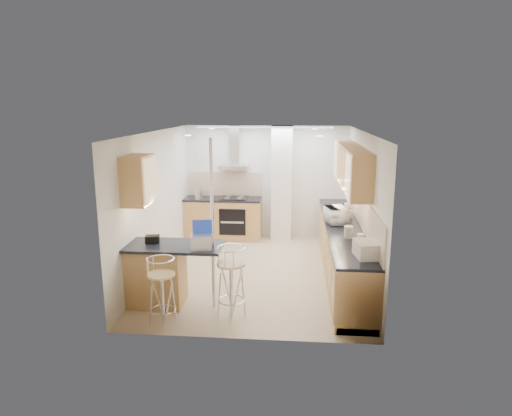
# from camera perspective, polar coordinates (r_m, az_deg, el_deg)

# --- Properties ---
(ground) EXTENTS (4.80, 4.80, 0.00)m
(ground) POSITION_cam_1_polar(r_m,az_deg,el_deg) (8.29, 0.18, -8.02)
(ground) COLOR tan
(ground) RESTS_ON ground
(room_shell) EXTENTS (3.64, 4.84, 2.51)m
(room_shell) POSITION_cam_1_polar(r_m,az_deg,el_deg) (8.22, 2.66, 2.95)
(room_shell) COLOR white
(room_shell) RESTS_ON ground
(right_counter) EXTENTS (0.63, 4.40, 0.92)m
(right_counter) POSITION_cam_1_polar(r_m,az_deg,el_deg) (8.16, 10.78, -5.18)
(right_counter) COLOR #A27E40
(right_counter) RESTS_ON ground
(back_counter) EXTENTS (1.70, 0.63, 0.92)m
(back_counter) POSITION_cam_1_polar(r_m,az_deg,el_deg) (10.26, -4.12, -1.26)
(back_counter) COLOR #A27E40
(back_counter) RESTS_ON ground
(peninsula) EXTENTS (1.47, 0.72, 0.94)m
(peninsula) POSITION_cam_1_polar(r_m,az_deg,el_deg) (6.97, -10.20, -8.19)
(peninsula) COLOR #A27E40
(peninsula) RESTS_ON ground
(microwave) EXTENTS (0.45, 0.57, 0.28)m
(microwave) POSITION_cam_1_polar(r_m,az_deg,el_deg) (8.09, 10.02, -0.89)
(microwave) COLOR white
(microwave) RESTS_ON right_counter
(laptop) EXTENTS (0.33, 0.28, 0.20)m
(laptop) POSITION_cam_1_polar(r_m,az_deg,el_deg) (6.53, -6.87, -4.27)
(laptop) COLOR #ADB1B6
(laptop) RESTS_ON peninsula
(bag) EXTENTS (0.23, 0.19, 0.11)m
(bag) POSITION_cam_1_polar(r_m,az_deg,el_deg) (6.96, -12.82, -3.82)
(bag) COLOR black
(bag) RESTS_ON peninsula
(bar_stool_near) EXTENTS (0.42, 0.42, 0.96)m
(bar_stool_near) POSITION_cam_1_polar(r_m,az_deg,el_deg) (6.39, -11.67, -10.18)
(bar_stool_near) COLOR tan
(bar_stool_near) RESTS_ON ground
(bar_stool_end) EXTENTS (0.52, 0.52, 1.03)m
(bar_stool_end) POSITION_cam_1_polar(r_m,az_deg,el_deg) (6.51, -3.12, -9.15)
(bar_stool_end) COLOR tan
(bar_stool_end) RESTS_ON ground
(jar_a) EXTENTS (0.13, 0.13, 0.17)m
(jar_a) POSITION_cam_1_polar(r_m,az_deg,el_deg) (9.02, 11.35, 0.09)
(jar_a) COLOR beige
(jar_a) RESTS_ON right_counter
(jar_b) EXTENTS (0.13, 0.13, 0.14)m
(jar_b) POSITION_cam_1_polar(r_m,az_deg,el_deg) (8.52, 11.65, -0.76)
(jar_b) COLOR beige
(jar_b) RESTS_ON right_counter
(jar_c) EXTENTS (0.18, 0.18, 0.18)m
(jar_c) POSITION_cam_1_polar(r_m,az_deg,el_deg) (7.25, 11.49, -2.95)
(jar_c) COLOR beige
(jar_c) RESTS_ON right_counter
(jar_d) EXTENTS (0.12, 0.12, 0.14)m
(jar_d) POSITION_cam_1_polar(r_m,az_deg,el_deg) (7.04, 12.92, -3.69)
(jar_d) COLOR white
(jar_d) RESTS_ON right_counter
(bread_bin) EXTENTS (0.39, 0.46, 0.22)m
(bread_bin) POSITION_cam_1_polar(r_m,az_deg,el_deg) (6.40, 13.82, -5.03)
(bread_bin) COLOR beige
(bread_bin) RESTS_ON right_counter
(kettle) EXTENTS (0.16, 0.16, 0.20)m
(kettle) POSITION_cam_1_polar(r_m,az_deg,el_deg) (10.06, -7.21, 1.66)
(kettle) COLOR #B9BBBE
(kettle) RESTS_ON back_counter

